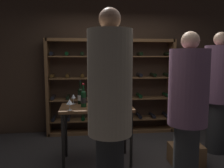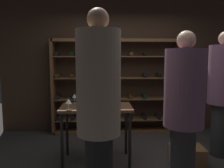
# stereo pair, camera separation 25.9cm
# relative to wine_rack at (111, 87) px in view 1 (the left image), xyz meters

# --- Properties ---
(ground_plane) EXTENTS (9.54, 9.54, 0.00)m
(ground_plane) POSITION_rel_wine_rack_xyz_m (0.11, -1.56, -0.97)
(ground_plane) COLOR #383330
(back_wall) EXTENTS (5.02, 0.10, 2.90)m
(back_wall) POSITION_rel_wine_rack_xyz_m (0.11, 0.21, 0.48)
(back_wall) COLOR #3D2B1E
(back_wall) RESTS_ON ground
(wine_rack) EXTENTS (2.63, 0.32, 1.95)m
(wine_rack) POSITION_rel_wine_rack_xyz_m (0.00, 0.00, 0.00)
(wine_rack) COLOR brown
(wine_rack) RESTS_ON ground
(tasting_table) EXTENTS (1.05, 0.59, 0.86)m
(tasting_table) POSITION_rel_wine_rack_xyz_m (-0.37, -1.36, -0.22)
(tasting_table) COLOR brown
(tasting_table) RESTS_ON ground
(person_guest_blue_shirt) EXTENTS (0.45, 0.45, 1.87)m
(person_guest_blue_shirt) POSITION_rel_wine_rack_xyz_m (0.64, -2.24, 0.06)
(person_guest_blue_shirt) COLOR #2B2B2B
(person_guest_blue_shirt) RESTS_ON ground
(person_guest_plum_blouse) EXTENTS (0.40, 0.40, 2.01)m
(person_guest_plum_blouse) POSITION_rel_wine_rack_xyz_m (-0.32, -2.67, 0.16)
(person_guest_plum_blouse) COLOR black
(person_guest_plum_blouse) RESTS_ON ground
(person_bystander_red_print) EXTENTS (0.48, 0.48, 1.98)m
(person_bystander_red_print) POSITION_rel_wine_rack_xyz_m (1.63, -1.23, 0.12)
(person_bystander_red_print) COLOR #2D2D2D
(person_bystander_red_print) RESTS_ON ground
(wine_crate) EXTENTS (0.49, 0.36, 0.29)m
(wine_crate) POSITION_rel_wine_rack_xyz_m (0.95, -1.58, -0.83)
(wine_crate) COLOR brown
(wine_crate) RESTS_ON ground
(wine_bottle_gold_foil) EXTENTS (0.09, 0.09, 0.37)m
(wine_bottle_gold_foil) POSITION_rel_wine_rack_xyz_m (-0.61, -1.16, 0.02)
(wine_bottle_gold_foil) COLOR black
(wine_bottle_gold_foil) RESTS_ON tasting_table
(wine_bottle_red_label) EXTENTS (0.08, 0.08, 0.35)m
(wine_bottle_red_label) POSITION_rel_wine_rack_xyz_m (-0.56, -1.38, 0.02)
(wine_bottle_red_label) COLOR black
(wine_bottle_red_label) RESTS_ON tasting_table
(wine_glass_stemmed_right) EXTENTS (0.09, 0.09, 0.15)m
(wine_glass_stemmed_right) POSITION_rel_wine_rack_xyz_m (-0.75, -1.57, 0.00)
(wine_glass_stemmed_right) COLOR silver
(wine_glass_stemmed_right) RESTS_ON tasting_table
(wine_glass_stemmed_left) EXTENTS (0.07, 0.07, 0.15)m
(wine_glass_stemmed_left) POSITION_rel_wine_rack_xyz_m (-0.72, -1.15, 0.00)
(wine_glass_stemmed_left) COLOR silver
(wine_glass_stemmed_left) RESTS_ON tasting_table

